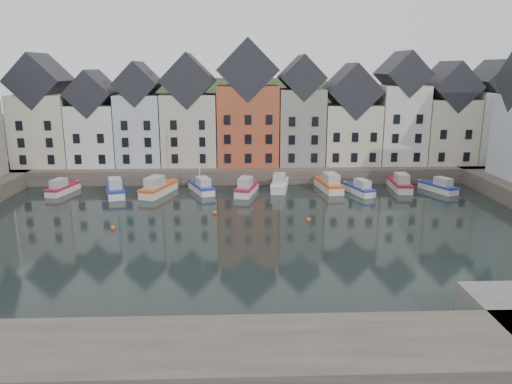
{
  "coord_description": "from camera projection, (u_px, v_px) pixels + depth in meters",
  "views": [
    {
      "loc": [
        -1.46,
        -45.06,
        15.76
      ],
      "look_at": [
        0.48,
        6.0,
        2.99
      ],
      "focal_mm": 35.0,
      "sensor_mm": 36.0,
      "label": 1
    }
  ],
  "objects": [
    {
      "name": "ground",
      "position": [
        253.0,
        238.0,
        47.56
      ],
      "size": [
        260.0,
        260.0,
        0.0
      ],
      "primitive_type": "plane",
      "color": "black",
      "rests_on": "ground"
    },
    {
      "name": "far_quay",
      "position": [
        247.0,
        167.0,
        76.4
      ],
      "size": [
        90.0,
        16.0,
        2.0
      ],
      "primitive_type": "cube",
      "color": "#484137",
      "rests_on": "ground"
    },
    {
      "name": "near_wall",
      "position": [
        73.0,
        363.0,
        25.63
      ],
      "size": [
        50.0,
        6.0,
        2.0
      ],
      "primitive_type": "cube",
      "color": "#484137",
      "rests_on": "ground"
    },
    {
      "name": "hillside",
      "position": [
        245.0,
        230.0,
        106.21
      ],
      "size": [
        153.6,
        70.4,
        64.0
      ],
      "color": "#232F17",
      "rests_on": "ground"
    },
    {
      "name": "far_terrace",
      "position": [
        269.0,
        116.0,
        72.67
      ],
      "size": [
        72.37,
        8.16,
        17.78
      ],
      "color": "beige",
      "rests_on": "far_quay"
    },
    {
      "name": "mooring_buoys",
      "position": [
        214.0,
        220.0,
        52.55
      ],
      "size": [
        20.5,
        5.5,
        0.5
      ],
      "color": "#EC541B",
      "rests_on": "ground"
    },
    {
      "name": "boat_a",
      "position": [
        62.0,
        188.0,
        64.21
      ],
      "size": [
        3.12,
        5.99,
        2.2
      ],
      "rotation": [
        0.0,
        0.0,
        -0.25
      ],
      "color": "silver",
      "rests_on": "ground"
    },
    {
      "name": "boat_b",
      "position": [
        115.0,
        189.0,
        63.22
      ],
      "size": [
        3.88,
        6.97,
        2.56
      ],
      "rotation": [
        0.0,
        0.0,
        0.29
      ],
      "color": "silver",
      "rests_on": "ground"
    },
    {
      "name": "boat_c",
      "position": [
        158.0,
        188.0,
        63.59
      ],
      "size": [
        4.35,
        7.36,
        2.7
      ],
      "rotation": [
        0.0,
        0.0,
        -0.33
      ],
      "color": "silver",
      "rests_on": "ground"
    },
    {
      "name": "boat_d",
      "position": [
        202.0,
        187.0,
        64.73
      ],
      "size": [
        3.96,
        6.28,
        11.5
      ],
      "rotation": [
        0.0,
        0.0,
        0.38
      ],
      "color": "silver",
      "rests_on": "ground"
    },
    {
      "name": "boat_e",
      "position": [
        247.0,
        188.0,
        64.0
      ],
      "size": [
        3.52,
        6.76,
        2.48
      ],
      "rotation": [
        0.0,
        0.0,
        -0.25
      ],
      "color": "silver",
      "rests_on": "ground"
    },
    {
      "name": "boat_f",
      "position": [
        280.0,
        184.0,
        66.12
      ],
      "size": [
        2.99,
        6.66,
        2.47
      ],
      "rotation": [
        0.0,
        0.0,
        -0.16
      ],
      "color": "silver",
      "rests_on": "ground"
    },
    {
      "name": "boat_g",
      "position": [
        329.0,
        184.0,
        65.86
      ],
      "size": [
        3.07,
        7.14,
        2.66
      ],
      "rotation": [
        0.0,
        0.0,
        0.14
      ],
      "color": "silver",
      "rests_on": "ground"
    },
    {
      "name": "boat_h",
      "position": [
        359.0,
        189.0,
        64.01
      ],
      "size": [
        3.43,
        5.94,
        2.18
      ],
      "rotation": [
        0.0,
        0.0,
        0.32
      ],
      "color": "silver",
      "rests_on": "ground"
    },
    {
      "name": "boat_i",
      "position": [
        400.0,
        184.0,
        66.14
      ],
      "size": [
        2.48,
        6.71,
        2.53
      ],
      "rotation": [
        0.0,
        0.0,
        -0.07
      ],
      "color": "silver",
      "rests_on": "ground"
    },
    {
      "name": "boat_j",
      "position": [
        439.0,
        187.0,
        65.06
      ],
      "size": [
        3.87,
        5.9,
        2.18
      ],
      "rotation": [
        0.0,
        0.0,
        0.41
      ],
      "color": "silver",
      "rests_on": "ground"
    }
  ]
}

